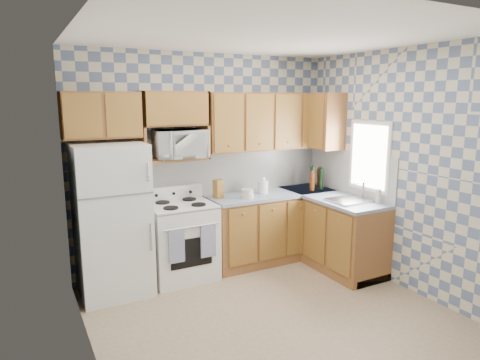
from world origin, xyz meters
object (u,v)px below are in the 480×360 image
Objects in this scene: stove_body at (181,242)px; microwave at (180,144)px; electric_kettle at (263,187)px; refrigerator at (112,220)px.

microwave is (0.06, 0.13, 1.17)m from stove_body.
electric_kettle is at bearing -2.53° from microwave.
electric_kettle reaches higher than stove_body.
refrigerator is at bearing -178.22° from stove_body.
stove_body is at bearing -178.42° from electric_kettle.
refrigerator is at bearing -167.28° from microwave.
stove_body is 1.28m from electric_kettle.
refrigerator is 0.89m from stove_body.
electric_kettle is at bearing 1.58° from stove_body.
microwave is 3.60× the size of electric_kettle.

